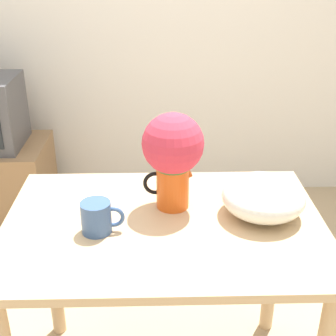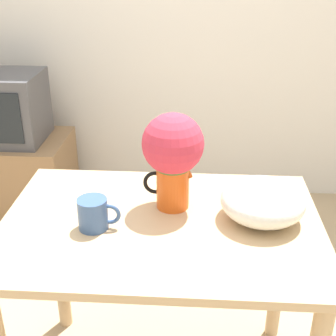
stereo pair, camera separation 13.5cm
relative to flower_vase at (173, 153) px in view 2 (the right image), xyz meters
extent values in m
cube|color=silver|center=(-0.20, 1.65, 0.29)|extent=(8.00, 0.05, 2.60)
cube|color=tan|center=(-0.03, -0.11, -0.23)|extent=(1.10, 0.76, 0.03)
cylinder|color=tan|center=(-0.52, 0.21, -0.63)|extent=(0.06, 0.06, 0.77)
cylinder|color=tan|center=(0.46, 0.21, -0.63)|extent=(0.06, 0.06, 0.77)
cylinder|color=#E05619|center=(0.00, 0.00, -0.13)|extent=(0.12, 0.12, 0.17)
cone|color=#E05619|center=(0.05, 0.00, -0.07)|extent=(0.04, 0.04, 0.04)
torus|color=black|center=(-0.06, 0.00, -0.12)|extent=(0.09, 0.01, 0.09)
sphere|color=#3D7033|center=(0.00, 0.00, 0.00)|extent=(0.16, 0.16, 0.16)
sphere|color=#CC3347|center=(0.00, 0.00, 0.03)|extent=(0.22, 0.22, 0.22)
cylinder|color=#385689|center=(-0.26, -0.16, -0.16)|extent=(0.10, 0.10, 0.11)
torus|color=#385689|center=(-0.20, -0.16, -0.16)|extent=(0.07, 0.01, 0.07)
ellipsoid|color=silver|center=(0.31, -0.07, -0.14)|extent=(0.29, 0.29, 0.14)
cube|color=#8E6B47|center=(-1.12, 1.22, -0.74)|extent=(0.74, 0.52, 0.54)
cube|color=#4C4C51|center=(-1.12, 1.22, -0.26)|extent=(0.49, 0.40, 0.42)
camera|label=1|loc=(-0.06, -1.47, 0.65)|focal=50.00mm
camera|label=2|loc=(0.08, -1.47, 0.65)|focal=50.00mm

